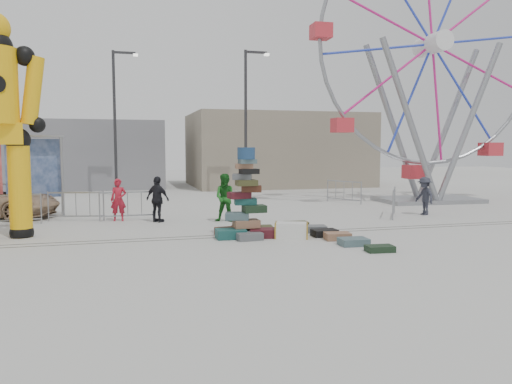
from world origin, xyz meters
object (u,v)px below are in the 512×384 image
object	(u,v)px
pedestrian_green	(226,198)
pedestrian_black	(158,199)
banner_scaffold	(3,156)
barricade_wheel_front	(394,203)
suitcase_tower	(246,212)
barricade_dummy_c	(128,206)
lamp_post_right	(247,115)
steamer_trunk	(291,230)
pedestrian_red	(118,200)
lamp_post_left	(116,115)
pedestrian_grey	(424,196)
barricade_dummy_a	(10,210)
barricade_wheel_back	(344,192)
barricade_dummy_b	(76,206)
ferris_wheel	(432,65)

from	to	relation	value
pedestrian_green	pedestrian_black	size ratio (longest dim) A/B	1.05
banner_scaffold	barricade_wheel_front	xyz separation A→B (m)	(14.63, -3.73, -1.84)
pedestrian_black	suitcase_tower	bearing A→B (deg)	165.28
barricade_dummy_c	pedestrian_green	bearing A→B (deg)	-22.12
banner_scaffold	barricade_wheel_front	bearing A→B (deg)	-22.45
lamp_post_right	steamer_trunk	distance (m)	13.81
lamp_post_right	pedestrian_red	distance (m)	11.27
steamer_trunk	pedestrian_red	distance (m)	7.05
barricade_wheel_front	suitcase_tower	bearing A→B (deg)	144.48
lamp_post_right	lamp_post_left	xyz separation A→B (m)	(-7.00, 2.00, 0.00)
steamer_trunk	pedestrian_black	xyz separation A→B (m)	(-3.64, 4.23, 0.61)
pedestrian_grey	barricade_dummy_a	bearing A→B (deg)	-98.59
barricade_dummy_c	lamp_post_right	bearing A→B (deg)	48.81
steamer_trunk	barricade_wheel_back	world-z (taller)	barricade_wheel_back
banner_scaffold	barricade_wheel_back	size ratio (longest dim) A/B	2.22
barricade_dummy_a	barricade_wheel_back	xyz separation A→B (m)	(14.21, 3.40, 0.00)
steamer_trunk	barricade_dummy_b	bearing A→B (deg)	161.52
suitcase_tower	barricade_dummy_b	bearing A→B (deg)	142.46
lamp_post_right	pedestrian_grey	xyz separation A→B (m)	(4.91, -9.59, -3.72)
barricade_dummy_b	barricade_wheel_front	xyz separation A→B (m)	(11.89, -2.01, 0.00)
steamer_trunk	barricade_wheel_back	bearing A→B (deg)	76.42
suitcase_tower	barricade_wheel_back	size ratio (longest dim) A/B	1.35
barricade_dummy_a	barricade_wheel_back	size ratio (longest dim) A/B	1.00
ferris_wheel	steamer_trunk	distance (m)	14.01
barricade_dummy_c	pedestrian_red	bearing A→B (deg)	-174.38
barricade_wheel_back	barricade_wheel_front	bearing A→B (deg)	-30.55
pedestrian_black	pedestrian_red	bearing A→B (deg)	15.97
ferris_wheel	banner_scaffold	size ratio (longest dim) A/B	3.06
lamp_post_right	suitcase_tower	distance (m)	13.38
lamp_post_right	steamer_trunk	size ratio (longest dim) A/B	8.17
ferris_wheel	barricade_dummy_a	bearing A→B (deg)	-168.82
lamp_post_right	barricade_dummy_b	world-z (taller)	lamp_post_right
suitcase_tower	pedestrian_grey	xyz separation A→B (m)	(8.09, 2.86, 0.01)
ferris_wheel	barricade_dummy_b	distance (m)	17.62
barricade_dummy_a	barricade_dummy_c	bearing A→B (deg)	-6.17
lamp_post_right	pedestrian_green	xyz separation A→B (m)	(-3.14, -9.32, -3.61)
lamp_post_right	pedestrian_green	size ratio (longest dim) A/B	4.56
ferris_wheel	pedestrian_black	size ratio (longest dim) A/B	8.15
lamp_post_right	ferris_wheel	world-z (taller)	ferris_wheel
suitcase_tower	pedestrian_black	distance (m)	4.38
steamer_trunk	barricade_dummy_a	xyz separation A→B (m)	(-8.67, 4.81, 0.32)
suitcase_tower	pedestrian_red	xyz separation A→B (m)	(-3.74, 4.37, 0.02)
suitcase_tower	ferris_wheel	world-z (taller)	ferris_wheel
pedestrian_green	steamer_trunk	bearing A→B (deg)	-48.41
barricade_wheel_back	pedestrian_grey	bearing A→B (deg)	-13.58
pedestrian_grey	pedestrian_black	bearing A→B (deg)	-97.94
suitcase_tower	barricade_dummy_b	world-z (taller)	suitcase_tower
barricade_dummy_b	pedestrian_red	bearing A→B (deg)	-1.58
barricade_dummy_c	pedestrian_red	size ratio (longest dim) A/B	1.28
barricade_wheel_back	barricade_dummy_b	bearing A→B (deg)	-104.76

